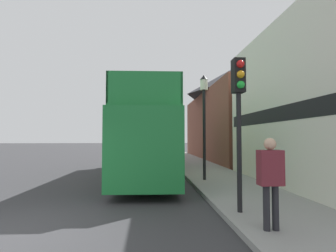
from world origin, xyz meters
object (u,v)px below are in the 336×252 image
(tour_bus, at_px, (149,139))
(parked_car_ahead_of_bus, at_px, (156,153))
(traffic_signal, at_px, (239,99))
(lamp_post_second, at_px, (178,119))
(lamp_post_nearest, at_px, (204,107))
(pedestrian_nearest, at_px, (270,174))

(tour_bus, relative_size, parked_car_ahead_of_bus, 2.67)
(parked_car_ahead_of_bus, bearing_deg, tour_bus, -96.41)
(traffic_signal, bearing_deg, lamp_post_second, 90.26)
(lamp_post_nearest, relative_size, lamp_post_second, 0.99)
(tour_bus, xyz_separation_m, pedestrian_nearest, (2.32, -8.42, -0.64))
(tour_bus, bearing_deg, lamp_post_nearest, -41.46)
(tour_bus, xyz_separation_m, parked_car_ahead_of_bus, (0.59, 8.56, -1.21))
(traffic_signal, bearing_deg, lamp_post_nearest, 87.66)
(traffic_signal, height_order, lamp_post_second, lamp_post_second)
(tour_bus, relative_size, pedestrian_nearest, 6.31)
(lamp_post_nearest, distance_m, lamp_post_second, 7.48)
(tour_bus, height_order, traffic_signal, tour_bus)
(pedestrian_nearest, distance_m, lamp_post_nearest, 6.53)
(traffic_signal, relative_size, lamp_post_nearest, 0.83)
(pedestrian_nearest, bearing_deg, lamp_post_nearest, 89.67)
(pedestrian_nearest, bearing_deg, traffic_signal, 97.47)
(lamp_post_nearest, bearing_deg, pedestrian_nearest, -90.33)
(pedestrian_nearest, bearing_deg, lamp_post_second, 90.93)
(lamp_post_nearest, bearing_deg, parked_car_ahead_of_bus, 99.28)
(tour_bus, distance_m, traffic_signal, 7.55)
(parked_car_ahead_of_bus, distance_m, lamp_post_nearest, 11.25)
(parked_car_ahead_of_bus, bearing_deg, pedestrian_nearest, -86.66)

